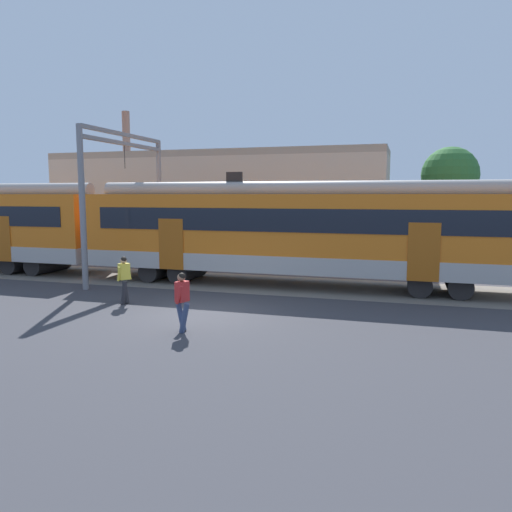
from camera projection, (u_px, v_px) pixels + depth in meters
The scene contains 8 objects.
ground_plane at pixel (200, 314), 15.88m from camera, with size 160.00×160.00×0.00m, color #38383D.
track_bed at pixel (72, 274), 23.96m from camera, with size 80.00×4.40×0.01m, color slate.
commuter_train at pixel (116, 228), 22.96m from camera, with size 38.05×3.07×4.73m.
pedestrian_yellow at pixel (124, 277), 17.25m from camera, with size 0.51×0.67×1.67m.
pedestrian_red at pixel (182, 298), 13.69m from camera, with size 0.60×0.62×1.67m.
catenary_gantry at pixel (125, 183), 22.55m from camera, with size 0.24×6.64×6.53m.
background_building at pixel (216, 204), 31.48m from camera, with size 20.96×5.00×9.20m.
street_tree_right at pixel (450, 176), 28.93m from camera, with size 3.26×3.26×6.54m.
Camera 1 is at (6.25, -14.34, 3.78)m, focal length 35.00 mm.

